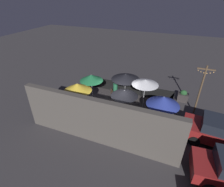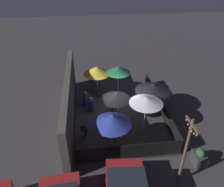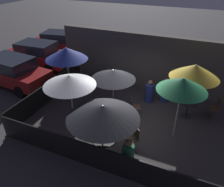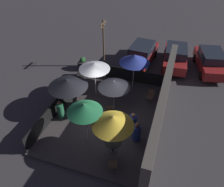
{
  "view_description": "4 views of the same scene",
  "coord_description": "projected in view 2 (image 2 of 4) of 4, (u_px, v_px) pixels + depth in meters",
  "views": [
    {
      "loc": [
        -3.64,
        9.94,
        7.9
      ],
      "look_at": [
        0.48,
        -0.38,
        1.32
      ],
      "focal_mm": 28.0,
      "sensor_mm": 36.0,
      "label": 1
    },
    {
      "loc": [
        -11.58,
        1.85,
        9.07
      ],
      "look_at": [
        0.61,
        0.35,
        1.37
      ],
      "focal_mm": 35.0,
      "sensor_mm": 36.0,
      "label": 2
    },
    {
      "loc": [
        2.46,
        -7.11,
        5.85
      ],
      "look_at": [
        -0.72,
        0.25,
        1.07
      ],
      "focal_mm": 35.0,
      "sensor_mm": 36.0,
      "label": 3
    },
    {
      "loc": [
        8.8,
        3.31,
        9.18
      ],
      "look_at": [
        -0.74,
        0.15,
        1.21
      ],
      "focal_mm": 35.0,
      "sensor_mm": 36.0,
      "label": 4
    }
  ],
  "objects": [
    {
      "name": "dining_table_0",
      "position": [
        151.0,
        103.0,
        14.64
      ],
      "size": [
        0.84,
        0.84,
        0.77
      ],
      "color": "black",
      "rests_on": "patio_deck"
    },
    {
      "name": "patio_chair_2",
      "position": [
        138.0,
        99.0,
        15.29
      ],
      "size": [
        0.57,
        0.57,
        0.9
      ],
      "rotation": [
        0.0,
        0.0,
        -2.39
      ],
      "color": "#4C3828",
      "rests_on": "patio_deck"
    },
    {
      "name": "patio_deck",
      "position": [
        118.0,
        114.0,
        14.71
      ],
      "size": [
        7.83,
        5.75,
        0.12
      ],
      "color": "#383333",
      "rests_on": "ground_plane"
    },
    {
      "name": "fence_front",
      "position": [
        160.0,
        105.0,
        14.72
      ],
      "size": [
        7.63,
        0.05,
        0.95
      ],
      "color": "black",
      "rests_on": "patio_deck"
    },
    {
      "name": "patio_umbrella_0",
      "position": [
        153.0,
        88.0,
        13.98
      ],
      "size": [
        2.3,
        2.3,
        2.08
      ],
      "color": "#B2B2B7",
      "rests_on": "patio_deck"
    },
    {
      "name": "building_wall",
      "position": [
        69.0,
        100.0,
        13.64
      ],
      "size": [
        9.43,
        0.36,
        2.97
      ],
      "color": "#4C4742",
      "rests_on": "ground_plane"
    },
    {
      "name": "light_post",
      "position": [
        186.0,
        150.0,
        9.29
      ],
      "size": [
        1.1,
        0.12,
        3.76
      ],
      "color": "brown",
      "rests_on": "ground_plane"
    },
    {
      "name": "patio_umbrella_5",
      "position": [
        112.0,
        120.0,
        10.7
      ],
      "size": [
        1.97,
        1.97,
        2.46
      ],
      "color": "#B2B2B7",
      "rests_on": "patio_deck"
    },
    {
      "name": "patron_0",
      "position": [
        91.0,
        105.0,
        14.71
      ],
      "size": [
        0.45,
        0.45,
        1.12
      ],
      "rotation": [
        0.0,
        0.0,
        6.2
      ],
      "color": "navy",
      "rests_on": "patio_deck"
    },
    {
      "name": "patio_chair_1",
      "position": [
        84.0,
        130.0,
        12.53
      ],
      "size": [
        0.48,
        0.48,
        0.94
      ],
      "rotation": [
        0.0,
        0.0,
        -0.24
      ],
      "color": "#4C3828",
      "rests_on": "patio_deck"
    },
    {
      "name": "planter_box",
      "position": [
        199.0,
        157.0,
        11.08
      ],
      "size": [
        0.81,
        0.57,
        0.99
      ],
      "color": "#332D2D",
      "rests_on": "ground_plane"
    },
    {
      "name": "patio_umbrella_3",
      "position": [
        146.0,
        100.0,
        12.25
      ],
      "size": [
        1.93,
        1.93,
        2.32
      ],
      "color": "#B2B2B7",
      "rests_on": "patio_deck"
    },
    {
      "name": "patio_chair_3",
      "position": [
        92.0,
        83.0,
        17.14
      ],
      "size": [
        0.5,
        0.5,
        0.94
      ],
      "rotation": [
        0.0,
        0.0,
        -2.83
      ],
      "color": "#4C3828",
      "rests_on": "patio_deck"
    },
    {
      "name": "patio_chair_0",
      "position": [
        113.0,
        106.0,
        14.61
      ],
      "size": [
        0.52,
        0.52,
        0.9
      ],
      "rotation": [
        0.0,
        0.0,
        0.4
      ],
      "color": "#4C3828",
      "rests_on": "patio_deck"
    },
    {
      "name": "fence_side_left",
      "position": [
        129.0,
        152.0,
        11.18
      ],
      "size": [
        0.05,
        5.55,
        0.95
      ],
      "color": "black",
      "rests_on": "patio_deck"
    },
    {
      "name": "patio_umbrella_4",
      "position": [
        118.0,
        70.0,
        15.26
      ],
      "size": [
        1.72,
        1.72,
        2.49
      ],
      "color": "#B2B2B7",
      "rests_on": "patio_deck"
    },
    {
      "name": "patio_umbrella_1",
      "position": [
        97.0,
        70.0,
        15.4
      ],
      "size": [
        1.92,
        1.92,
        2.43
      ],
      "color": "#B2B2B7",
      "rests_on": "patio_deck"
    },
    {
      "name": "patron_1",
      "position": [
        150.0,
        97.0,
        15.48
      ],
      "size": [
        0.44,
        0.44,
        1.17
      ],
      "rotation": [
        0.0,
        0.0,
        6.12
      ],
      "color": "#236642",
      "rests_on": "patio_deck"
    },
    {
      "name": "patio_umbrella_2",
      "position": [
        116.0,
        96.0,
        13.1
      ],
      "size": [
        1.86,
        1.86,
        2.05
      ],
      "color": "#B2B2B7",
      "rests_on": "patio_deck"
    },
    {
      "name": "dining_table_1",
      "position": [
        98.0,
        89.0,
        16.22
      ],
      "size": [
        0.85,
        0.85,
        0.77
      ],
      "color": "black",
      "rests_on": "patio_deck"
    },
    {
      "name": "patron_2",
      "position": [
        86.0,
        99.0,
        15.23
      ],
      "size": [
        0.59,
        0.59,
        1.19
      ],
      "rotation": [
        0.0,
        0.0,
        3.67
      ],
      "color": "navy",
      "rests_on": "patio_deck"
    },
    {
      "name": "ground_plane",
      "position": [
        118.0,
        115.0,
        14.75
      ],
      "size": [
        60.0,
        60.0,
        0.0
      ],
      "primitive_type": "plane",
      "color": "#383538"
    }
  ]
}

